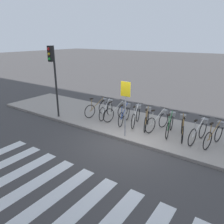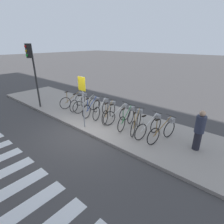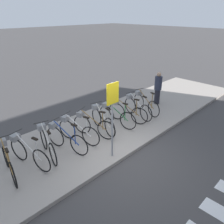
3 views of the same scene
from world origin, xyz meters
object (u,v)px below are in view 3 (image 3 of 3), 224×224
object	(u,v)px
parked_bicycle_9	(136,106)
parked_bicycle_3	(65,137)
parked_bicycle_0	(7,160)
parked_bicycle_6	(102,119)
parked_bicycle_7	(115,115)
parked_bicycle_8	(126,111)
parked_bicycle_2	(47,142)
parked_bicycle_4	(76,130)
pedestrian	(158,88)
parked_bicycle_5	(92,124)
sign_post	(112,109)
parked_bicycle_1	(27,151)
parked_bicycle_10	(145,103)

from	to	relation	value
parked_bicycle_9	parked_bicycle_3	bearing A→B (deg)	179.30
parked_bicycle_0	parked_bicycle_6	bearing A→B (deg)	0.52
parked_bicycle_6	parked_bicycle_7	world-z (taller)	same
parked_bicycle_8	parked_bicycle_2	bearing A→B (deg)	177.00
parked_bicycle_3	parked_bicycle_4	size ratio (longest dim) A/B	1.01
parked_bicycle_4	parked_bicycle_9	distance (m)	2.98
parked_bicycle_4	pedestrian	xyz separation A→B (m)	(4.80, 0.03, 0.35)
parked_bicycle_5	parked_bicycle_3	bearing A→B (deg)	-177.02
parked_bicycle_4	parked_bicycle_8	xyz separation A→B (m)	(2.31, -0.17, 0.00)
parked_bicycle_6	sign_post	xyz separation A→B (m)	(-0.89, -1.46, 1.15)
parked_bicycle_1	parked_bicycle_7	bearing A→B (deg)	-1.53
parked_bicycle_1	parked_bicycle_10	world-z (taller)	same
parked_bicycle_4	parked_bicycle_10	world-z (taller)	same
parked_bicycle_9	parked_bicycle_10	size ratio (longest dim) A/B	1.01
parked_bicycle_4	parked_bicycle_9	size ratio (longest dim) A/B	0.98
parked_bicycle_5	pedestrian	bearing A→B (deg)	1.39
parked_bicycle_6	pedestrian	world-z (taller)	pedestrian
sign_post	parked_bicycle_9	bearing A→B (deg)	25.27
parked_bicycle_3	parked_bicycle_9	xyz separation A→B (m)	(3.53, -0.04, 0.00)
pedestrian	sign_post	xyz separation A→B (m)	(-4.54, -1.49, 0.80)
parked_bicycle_7	parked_bicycle_8	world-z (taller)	same
sign_post	parked_bicycle_5	bearing A→B (deg)	75.81
parked_bicycle_2	sign_post	distance (m)	2.31
parked_bicycle_1	parked_bicycle_3	world-z (taller)	same
parked_bicycle_0	parked_bicycle_7	bearing A→B (deg)	-1.19
parked_bicycle_8	parked_bicycle_7	bearing A→B (deg)	174.58
parked_bicycle_3	parked_bicycle_10	xyz separation A→B (m)	(4.12, -0.03, 0.00)
sign_post	parked_bicycle_7	bearing A→B (deg)	42.06
parked_bicycle_0	parked_bicycle_10	world-z (taller)	same
parked_bicycle_10	sign_post	distance (m)	3.72
parked_bicycle_0	parked_bicycle_5	xyz separation A→B (m)	(2.92, -0.04, 0.00)
parked_bicycle_0	parked_bicycle_5	world-z (taller)	same
parked_bicycle_0	parked_bicycle_5	distance (m)	2.92
parked_bicycle_3	parked_bicycle_5	bearing A→B (deg)	2.98
parked_bicycle_0	parked_bicycle_3	xyz separation A→B (m)	(1.74, -0.10, 0.00)
parked_bicycle_10	pedestrian	bearing A→B (deg)	8.87
parked_bicycle_5	sign_post	size ratio (longest dim) A/B	0.68
parked_bicycle_9	sign_post	distance (m)	3.21
parked_bicycle_4	parked_bicycle_7	size ratio (longest dim) A/B	0.98
parked_bicycle_0	parked_bicycle_5	bearing A→B (deg)	-0.80
parked_bicycle_5	parked_bicycle_10	distance (m)	2.95
parked_bicycle_2	parked_bicycle_3	world-z (taller)	same
parked_bicycle_5	pedestrian	size ratio (longest dim) A/B	1.05
parked_bicycle_0	parked_bicycle_10	bearing A→B (deg)	-1.30
pedestrian	sign_post	size ratio (longest dim) A/B	0.65
parked_bicycle_2	parked_bicycle_4	bearing A→B (deg)	-0.33
parked_bicycle_0	parked_bicycle_8	distance (m)	4.61
parked_bicycle_2	parked_bicycle_5	world-z (taller)	same
parked_bicycle_6	sign_post	world-z (taller)	sign_post
parked_bicycle_5	parked_bicycle_8	world-z (taller)	same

